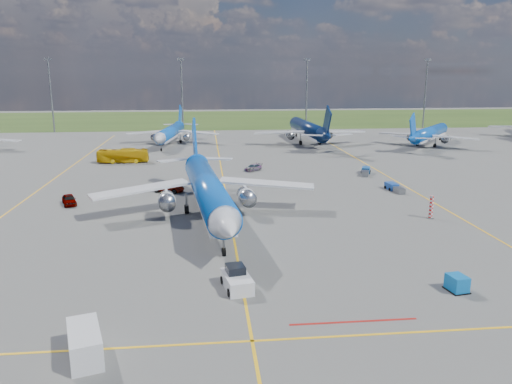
{
  "coord_description": "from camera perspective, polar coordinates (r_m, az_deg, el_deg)",
  "views": [
    {
      "loc": [
        -2.96,
        -51.81,
        18.69
      ],
      "look_at": [
        3.16,
        8.34,
        4.0
      ],
      "focal_mm": 35.0,
      "sensor_mm": 36.0,
      "label": 1
    }
  ],
  "objects": [
    {
      "name": "service_car_c",
      "position": [
        96.28,
        -0.33,
        2.83
      ],
      "size": [
        4.1,
        4.17,
        1.21
      ],
      "primitive_type": "imported",
      "rotation": [
        0.0,
        0.0,
        -0.77
      ],
      "color": "#999999",
      "rests_on": "ground"
    },
    {
      "name": "grass_strip",
      "position": [
        202.7,
        -5.0,
        8.31
      ],
      "size": [
        400.0,
        80.0,
        0.01
      ],
      "primitive_type": "cube",
      "color": "#2D4719",
      "rests_on": "ground"
    },
    {
      "name": "uld_container",
      "position": [
        47.51,
        22.0,
        -9.64
      ],
      "size": [
        1.68,
        1.97,
        1.41
      ],
      "primitive_type": "cube",
      "rotation": [
        0.0,
        0.0,
        0.16
      ],
      "color": "#0C65B5",
      "rests_on": "ground"
    },
    {
      "name": "apron_bus",
      "position": [
        108.19,
        -14.97,
        4.03
      ],
      "size": [
        10.58,
        2.61,
        2.94
      ],
      "primitive_type": "imported",
      "rotation": [
        0.0,
        0.0,
        1.58
      ],
      "color": "#E0B00D",
      "rests_on": "ground"
    },
    {
      "name": "bg_jet_ne",
      "position": [
        136.84,
        19.11,
        5.05
      ],
      "size": [
        42.67,
        43.8,
        9.13
      ],
      "primitive_type": null,
      "rotation": [
        0.0,
        0.0,
        2.45
      ],
      "color": "blue",
      "rests_on": "ground"
    },
    {
      "name": "service_car_b",
      "position": [
        80.32,
        -9.89,
        0.49
      ],
      "size": [
        5.41,
        3.98,
        1.37
      ],
      "primitive_type": "imported",
      "rotation": [
        0.0,
        0.0,
        1.18
      ],
      "color": "#999999",
      "rests_on": "ground"
    },
    {
      "name": "baggage_tug_c",
      "position": [
        111.25,
        -14.73,
        3.8
      ],
      "size": [
        3.19,
        5.07,
        1.11
      ],
      "rotation": [
        0.0,
        0.0,
        -0.41
      ],
      "color": "#1B50A5",
      "rests_on": "ground"
    },
    {
      "name": "main_airliner",
      "position": [
        65.63,
        -5.45,
        -2.95
      ],
      "size": [
        36.55,
        45.53,
        11.1
      ],
      "primitive_type": null,
      "rotation": [
        0.0,
        0.0,
        0.1
      ],
      "color": "blue",
      "rests_on": "ground"
    },
    {
      "name": "warning_post",
      "position": [
        68.64,
        19.37,
        -1.64
      ],
      "size": [
        0.5,
        0.5,
        3.0
      ],
      "primitive_type": "cylinder",
      "color": "red",
      "rests_on": "ground"
    },
    {
      "name": "taxiway_lines",
      "position": [
        81.74,
        -3.46,
        0.42
      ],
      "size": [
        60.25,
        160.0,
        0.02
      ],
      "color": "yellow",
      "rests_on": "ground"
    },
    {
      "name": "baggage_tug_e",
      "position": [
        95.11,
        12.42,
        2.33
      ],
      "size": [
        3.08,
        5.24,
        1.14
      ],
      "rotation": [
        0.0,
        0.0,
        -0.36
      ],
      "color": "#184D91",
      "rests_on": "ground"
    },
    {
      "name": "bg_jet_nnw",
      "position": [
        133.07,
        -9.7,
        5.38
      ],
      "size": [
        30.71,
        37.77,
        9.05
      ],
      "primitive_type": null,
      "rotation": [
        0.0,
        0.0,
        -0.13
      ],
      "color": "blue",
      "rests_on": "ground"
    },
    {
      "name": "floodlight_masts",
      "position": [
        162.45,
        -1.25,
        11.49
      ],
      "size": [
        202.2,
        0.5,
        22.7
      ],
      "color": "slate",
      "rests_on": "ground"
    },
    {
      "name": "ground",
      "position": [
        55.16,
        -2.4,
        -6.16
      ],
      "size": [
        400.0,
        400.0,
        0.0
      ],
      "primitive_type": "plane",
      "color": "#595956",
      "rests_on": "ground"
    },
    {
      "name": "service_car_a",
      "position": [
        76.38,
        -20.58,
        -0.83
      ],
      "size": [
        3.13,
        4.67,
        1.48
      ],
      "primitive_type": "imported",
      "rotation": [
        0.0,
        0.0,
        0.35
      ],
      "color": "#999999",
      "rests_on": "ground"
    },
    {
      "name": "service_van",
      "position": [
        36.58,
        -18.99,
        -16.05
      ],
      "size": [
        3.26,
        4.98,
        2.02
      ],
      "primitive_type": "cube",
      "rotation": [
        0.0,
        0.0,
        0.29
      ],
      "color": "silver",
      "rests_on": "ground"
    },
    {
      "name": "pushback_tug",
      "position": [
        44.69,
        -2.22,
        -9.97
      ],
      "size": [
        2.84,
        5.88,
        1.95
      ],
      "rotation": [
        0.0,
        0.0,
        0.18
      ],
      "color": "silver",
      "rests_on": "ground"
    },
    {
      "name": "baggage_tug_w",
      "position": [
        82.93,
        15.52,
        0.48
      ],
      "size": [
        1.8,
        4.89,
        1.07
      ],
      "rotation": [
        0.0,
        0.0,
        0.11
      ],
      "color": "#194298",
      "rests_on": "ground"
    },
    {
      "name": "bg_jet_n",
      "position": [
        134.37,
        5.91,
        5.59
      ],
      "size": [
        33.12,
        42.53,
        10.81
      ],
      "primitive_type": null,
      "rotation": [
        0.0,
        0.0,
        3.18
      ],
      "color": "#07193E",
      "rests_on": "ground"
    }
  ]
}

